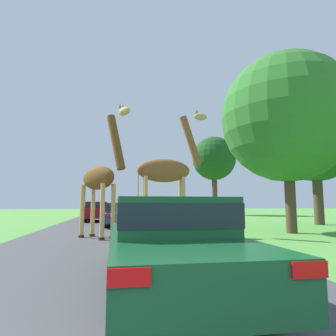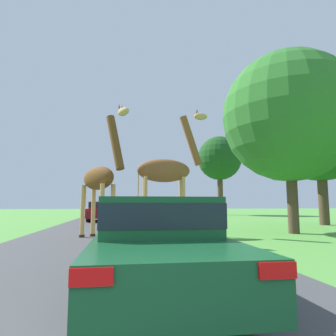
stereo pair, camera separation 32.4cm
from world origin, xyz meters
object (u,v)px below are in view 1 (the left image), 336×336
(tree_left_edge, at_px, (315,139))
(car_far_ahead, at_px, (96,211))
(car_lead_maroon, at_px, (167,239))
(giraffe_companion, at_px, (101,177))
(tree_centre_back, at_px, (286,118))
(car_queue_left, at_px, (139,210))
(car_queue_right, at_px, (121,214))
(tree_right_cluster, at_px, (214,159))
(giraffe_near_road, at_px, (168,170))

(tree_left_edge, bearing_deg, car_far_ahead, 155.30)
(car_lead_maroon, bearing_deg, giraffe_companion, 100.87)
(tree_left_edge, bearing_deg, giraffe_companion, -157.96)
(giraffe_companion, relative_size, car_lead_maroon, 1.00)
(giraffe_companion, relative_size, tree_centre_back, 0.60)
(car_far_ahead, distance_m, tree_centre_back, 14.75)
(giraffe_companion, relative_size, tree_left_edge, 0.60)
(car_lead_maroon, xyz_separation_m, tree_centre_back, (6.81, 7.46, 4.41))
(car_lead_maroon, bearing_deg, tree_centre_back, 47.62)
(car_queue_left, distance_m, tree_centre_back, 17.33)
(tree_left_edge, bearing_deg, car_queue_left, 131.74)
(tree_left_edge, distance_m, tree_centre_back, 6.63)
(car_lead_maroon, distance_m, tree_centre_back, 11.02)
(giraffe_companion, bearing_deg, car_lead_maroon, 61.95)
(giraffe_companion, bearing_deg, car_queue_left, -138.57)
(car_queue_right, height_order, car_queue_left, car_queue_left)
(car_lead_maroon, relative_size, tree_right_cluster, 0.52)
(car_queue_right, relative_size, car_queue_left, 1.06)
(car_lead_maroon, relative_size, car_queue_right, 1.08)
(tree_right_cluster, bearing_deg, tree_centre_back, -100.34)
(car_queue_left, bearing_deg, giraffe_companion, -99.65)
(giraffe_near_road, distance_m, tree_centre_back, 6.10)
(car_queue_right, distance_m, car_queue_left, 10.48)
(giraffe_near_road, height_order, car_far_ahead, giraffe_near_road)
(car_queue_left, bearing_deg, tree_centre_back, -71.54)
(giraffe_near_road, bearing_deg, car_queue_left, 178.15)
(tree_left_edge, xyz_separation_m, tree_centre_back, (-4.79, -4.58, -0.19))
(car_lead_maroon, xyz_separation_m, tree_right_cluster, (10.71, 28.87, 5.83))
(giraffe_near_road, height_order, car_lead_maroon, giraffe_near_road)
(giraffe_near_road, xyz_separation_m, tree_centre_back, (5.53, 0.33, 2.54))
(giraffe_companion, xyz_separation_m, tree_right_cluster, (12.02, 22.06, 4.30))
(giraffe_companion, height_order, car_far_ahead, giraffe_companion)
(tree_right_cluster, bearing_deg, giraffe_companion, -118.59)
(giraffe_companion, bearing_deg, tree_right_cluster, -157.51)
(giraffe_near_road, bearing_deg, car_far_ahead, -164.20)
(car_lead_maroon, distance_m, car_queue_right, 13.06)
(car_far_ahead, distance_m, tree_right_cluster, 17.58)
(giraffe_companion, height_order, tree_left_edge, tree_left_edge)
(giraffe_companion, bearing_deg, car_far_ahead, -124.89)
(car_lead_maroon, bearing_deg, car_queue_left, 86.32)
(giraffe_companion, xyz_separation_m, car_far_ahead, (-0.81, 11.53, -1.50))
(car_queue_left, bearing_deg, car_queue_right, -100.53)
(giraffe_companion, distance_m, tree_centre_back, 8.64)
(car_queue_right, height_order, tree_right_cluster, tree_right_cluster)
(giraffe_companion, xyz_separation_m, tree_centre_back, (8.12, 0.64, 2.88))
(giraffe_near_road, xyz_separation_m, giraffe_companion, (-2.58, -0.31, -0.34))
(giraffe_near_road, relative_size, car_lead_maroon, 1.08)
(car_queue_left, relative_size, tree_right_cluster, 0.46)
(giraffe_near_road, height_order, tree_centre_back, tree_centre_back)
(tree_centre_back, bearing_deg, car_queue_left, 108.46)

